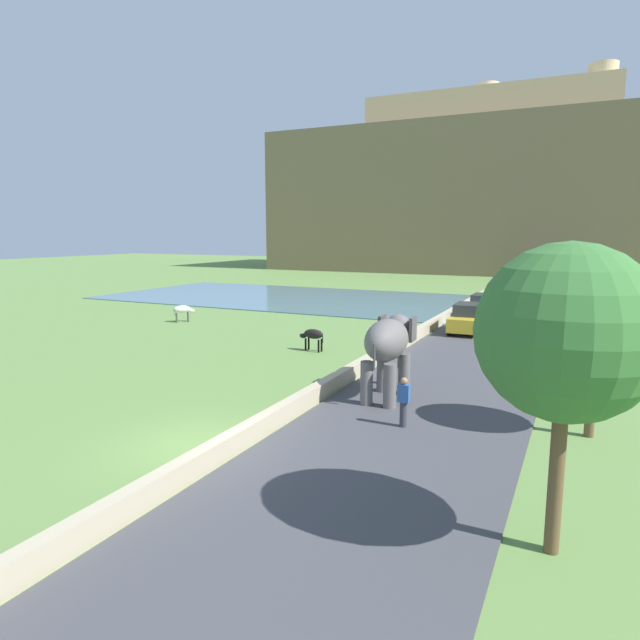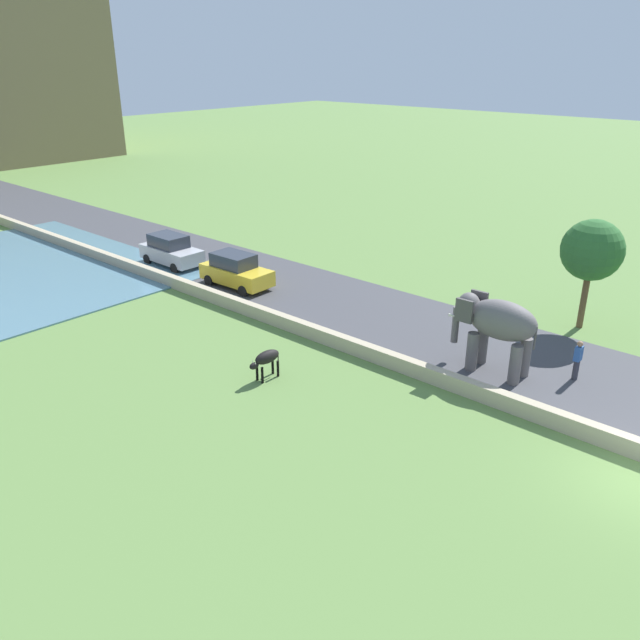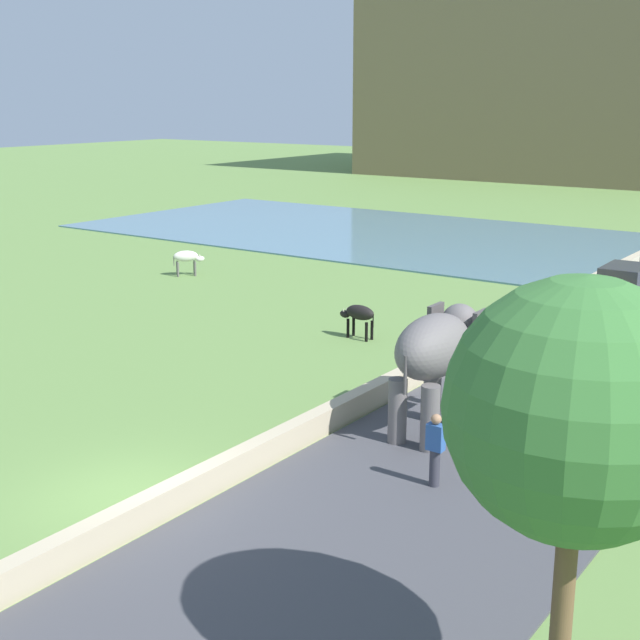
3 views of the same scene
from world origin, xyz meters
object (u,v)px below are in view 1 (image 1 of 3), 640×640
car_yellow (467,319)px  car_silver (483,307)px  person_beside_elephant (404,401)px  cow_black (313,335)px  elephant (388,344)px  cow_white (183,310)px

car_yellow → car_silver: 5.59m
person_beside_elephant → cow_black: 11.63m
cow_black → elephant: bearing=-45.0°
elephant → cow_white: (-18.18, 10.53, -1.20)m
cow_black → person_beside_elephant: bearing=-49.4°
car_yellow → car_silver: same height
car_yellow → cow_black: (-6.13, -8.55, -0.06)m
cow_white → cow_black: size_ratio=0.90×
cow_white → car_silver: bearing=28.1°
elephant → car_yellow: size_ratio=0.86×
elephant → person_beside_elephant: bearing=-62.1°
car_yellow → cow_black: bearing=-125.7°
elephant → cow_black: elephant is taller
car_silver → cow_white: size_ratio=3.16×
elephant → cow_white: elephant is taller
car_silver → cow_black: car_silver is taller
person_beside_elephant → car_silver: 23.01m
cow_black → car_silver: bearing=66.5°
car_silver → cow_black: size_ratio=2.85×
person_beside_elephant → cow_black: (-7.56, 8.83, -0.04)m
person_beside_elephant → cow_black: size_ratio=1.16×
elephant → cow_white: 21.05m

